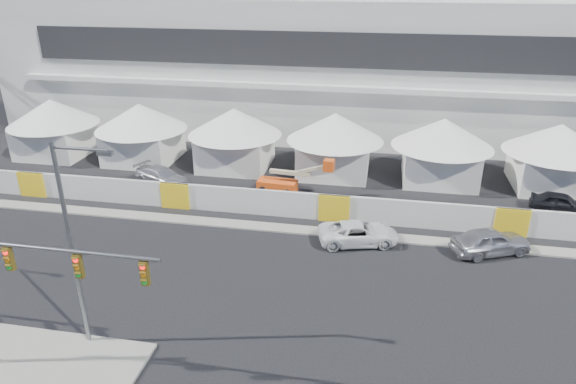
% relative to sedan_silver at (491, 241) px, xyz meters
% --- Properties ---
extents(ground, '(160.00, 160.00, 0.00)m').
position_rel_sedan_silver_xyz_m(ground, '(-16.25, -11.73, -0.85)').
color(ground, black).
rests_on(ground, ground).
extents(median_island, '(10.00, 5.00, 0.15)m').
position_rel_sedan_silver_xyz_m(median_island, '(-22.25, -14.73, -0.78)').
color(median_island, gray).
rests_on(median_island, ground).
extents(far_curb, '(80.00, 1.20, 0.12)m').
position_rel_sedan_silver_xyz_m(far_curb, '(3.75, 0.77, -0.79)').
color(far_curb, gray).
rests_on(far_curb, ground).
extents(stadium, '(80.00, 24.80, 21.98)m').
position_rel_sedan_silver_xyz_m(stadium, '(-7.54, 29.78, 8.60)').
color(stadium, silver).
rests_on(stadium, ground).
extents(tent_row, '(53.40, 8.40, 5.40)m').
position_rel_sedan_silver_xyz_m(tent_row, '(-15.75, 12.27, 2.29)').
color(tent_row, white).
rests_on(tent_row, ground).
extents(hoarding_fence, '(70.00, 0.25, 2.00)m').
position_rel_sedan_silver_xyz_m(hoarding_fence, '(-10.25, 2.77, 0.15)').
color(hoarding_fence, silver).
rests_on(hoarding_fence, ground).
extents(sedan_silver, '(3.82, 5.40, 1.71)m').
position_rel_sedan_silver_xyz_m(sedan_silver, '(0.00, 0.00, 0.00)').
color(sedan_silver, '#B8B7BC').
rests_on(sedan_silver, ground).
extents(pickup_curb, '(3.66, 5.71, 1.47)m').
position_rel_sedan_silver_xyz_m(pickup_curb, '(-8.32, -0.21, -0.12)').
color(pickup_curb, white).
rests_on(pickup_curb, ground).
extents(lot_car_b, '(2.81, 4.68, 1.49)m').
position_rel_sedan_silver_xyz_m(lot_car_b, '(6.23, 7.26, -0.11)').
color(lot_car_b, black).
rests_on(lot_car_b, ground).
extents(lot_car_c, '(4.01, 5.51, 1.48)m').
position_rel_sedan_silver_xyz_m(lot_car_c, '(-25.15, 6.81, -0.11)').
color(lot_car_c, silver).
rests_on(lot_car_c, ground).
extents(traffic_mast, '(9.83, 0.72, 7.39)m').
position_rel_sedan_silver_xyz_m(traffic_mast, '(-22.62, -14.87, 3.41)').
color(traffic_mast, gray).
rests_on(traffic_mast, median_island).
extents(streetlight_median, '(2.79, 0.28, 10.09)m').
position_rel_sedan_silver_xyz_m(streetlight_median, '(-20.34, -12.53, 5.09)').
color(streetlight_median, gray).
rests_on(streetlight_median, median_island).
extents(boom_lift, '(6.27, 1.69, 3.15)m').
position_rel_sedan_silver_xyz_m(boom_lift, '(-14.72, 7.15, -0.01)').
color(boom_lift, '#EF5316').
rests_on(boom_lift, ground).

